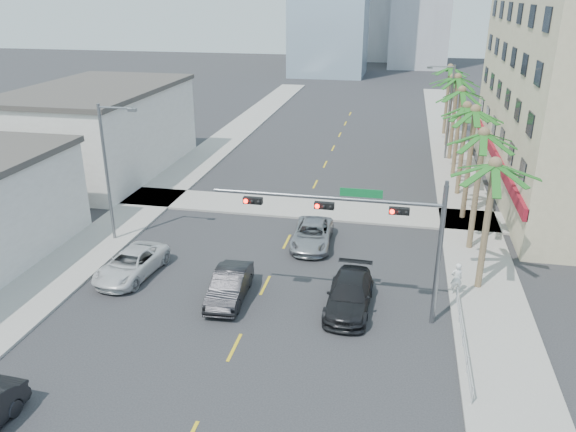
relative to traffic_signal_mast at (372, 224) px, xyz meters
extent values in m
plane|color=#262628|center=(-5.78, -7.95, -5.06)|extent=(260.00, 260.00, 0.00)
cube|color=gray|center=(6.22, 12.05, -4.99)|extent=(4.00, 120.00, 0.15)
cube|color=gray|center=(-17.78, 12.05, -4.99)|extent=(4.00, 120.00, 0.15)
cube|color=gray|center=(-5.78, 14.05, -4.99)|extent=(80.00, 4.00, 0.15)
cube|color=maroon|center=(8.62, 22.05, -2.06)|extent=(0.30, 28.00, 0.80)
cube|color=beige|center=(-25.28, 20.05, -1.46)|extent=(11.00, 18.00, 7.20)
cylinder|color=slate|center=(3.22, 0.05, -1.46)|extent=(0.24, 0.24, 7.20)
cylinder|color=slate|center=(-2.28, 0.05, 1.14)|extent=(11.00, 0.16, 0.16)
cube|color=#0C662D|center=(-0.58, 0.05, 1.49)|extent=(2.00, 0.05, 0.40)
cube|color=black|center=(1.22, -0.10, 0.79)|extent=(0.95, 0.28, 0.32)
sphere|color=#FF0C05|center=(0.90, -0.26, 0.79)|extent=(0.22, 0.22, 0.22)
cube|color=black|center=(-2.28, -0.10, 0.79)|extent=(0.95, 0.28, 0.32)
sphere|color=#FF0C05|center=(-2.60, -0.26, 0.79)|extent=(0.22, 0.22, 0.22)
cube|color=black|center=(-5.78, -0.10, 0.79)|extent=(0.95, 0.28, 0.32)
sphere|color=#FF0C05|center=(-6.10, -0.26, 0.79)|extent=(0.22, 0.22, 0.22)
cylinder|color=brown|center=(5.82, 4.05, -1.46)|extent=(0.36, 0.36, 7.20)
cylinder|color=brown|center=(5.82, 9.25, -1.28)|extent=(0.36, 0.36, 7.56)
cylinder|color=brown|center=(5.82, 14.45, -1.10)|extent=(0.36, 0.36, 7.92)
cylinder|color=brown|center=(5.82, 19.65, -1.46)|extent=(0.36, 0.36, 7.20)
cylinder|color=brown|center=(5.82, 24.85, -1.28)|extent=(0.36, 0.36, 7.56)
cylinder|color=brown|center=(5.82, 30.05, -1.10)|extent=(0.36, 0.36, 7.92)
cylinder|color=brown|center=(5.82, 35.25, -1.46)|extent=(0.36, 0.36, 7.20)
cylinder|color=brown|center=(5.82, 40.45, -1.28)|extent=(0.36, 0.36, 7.56)
cylinder|color=slate|center=(-16.98, 6.05, -0.56)|extent=(0.20, 0.20, 9.00)
cylinder|color=slate|center=(-15.88, 6.05, 3.74)|extent=(2.20, 0.12, 0.12)
cube|color=slate|center=(-14.78, 6.05, 3.64)|extent=(0.50, 0.25, 0.18)
cylinder|color=slate|center=(5.42, 30.05, -0.56)|extent=(0.20, 0.20, 9.00)
cylinder|color=slate|center=(4.32, 30.05, 3.74)|extent=(2.20, 0.12, 0.12)
cube|color=slate|center=(3.22, 30.05, 3.64)|extent=(0.50, 0.25, 0.18)
cylinder|color=silver|center=(4.52, -1.95, -4.51)|extent=(0.08, 8.00, 0.08)
cylinder|color=silver|center=(4.52, -1.95, -4.16)|extent=(0.08, 8.00, 0.08)
cylinder|color=silver|center=(4.52, -5.95, -4.56)|extent=(0.08, 0.08, 1.00)
cylinder|color=silver|center=(4.52, -3.95, -4.56)|extent=(0.08, 0.08, 1.00)
cylinder|color=silver|center=(4.52, -1.95, -4.56)|extent=(0.08, 0.08, 1.00)
cylinder|color=silver|center=(4.52, 0.05, -4.56)|extent=(0.08, 0.08, 1.00)
cylinder|color=silver|center=(4.52, 2.05, -4.56)|extent=(0.08, 0.08, 1.00)
imported|color=silver|center=(-13.58, 1.64, -4.32)|extent=(3.01, 5.58, 1.49)
imported|color=black|center=(-7.28, 0.25, -4.27)|extent=(1.94, 4.89, 1.58)
imported|color=#A4A4A8|center=(-4.09, 7.88, -4.33)|extent=(2.69, 5.40, 1.47)
imported|color=black|center=(-0.95, 0.57, -4.27)|extent=(2.34, 5.49, 1.58)
imported|color=white|center=(4.52, 3.00, -4.02)|extent=(0.74, 0.58, 1.79)
camera|label=1|loc=(1.00, -24.78, 10.26)|focal=35.00mm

